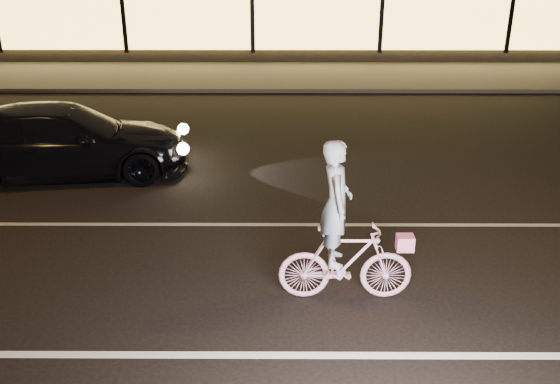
{
  "coord_description": "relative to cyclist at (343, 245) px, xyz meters",
  "views": [
    {
      "loc": [
        1.06,
        -7.52,
        4.71
      ],
      "look_at": [
        1.02,
        0.6,
        1.21
      ],
      "focal_mm": 40.0,
      "sensor_mm": 36.0,
      "label": 1
    }
  ],
  "objects": [
    {
      "name": "lane_stripe_near",
      "position": [
        -1.86,
        -1.26,
        -0.8
      ],
      "size": [
        60.0,
        0.12,
        0.01
      ],
      "primitive_type": "cube",
      "color": "silver",
      "rests_on": "ground"
    },
    {
      "name": "ground",
      "position": [
        -1.86,
        0.24,
        -0.81
      ],
      "size": [
        90.0,
        90.0,
        0.0
      ],
      "primitive_type": "plane",
      "color": "black",
      "rests_on": "ground"
    },
    {
      "name": "lane_stripe_far",
      "position": [
        -1.86,
        2.24,
        -0.8
      ],
      "size": [
        60.0,
        0.1,
        0.01
      ],
      "primitive_type": "cube",
      "color": "gray",
      "rests_on": "ground"
    },
    {
      "name": "sidewalk",
      "position": [
        -1.86,
        13.24,
        -0.75
      ],
      "size": [
        30.0,
        4.0,
        0.12
      ],
      "primitive_type": "cube",
      "color": "#383533",
      "rests_on": "ground"
    },
    {
      "name": "cyclist",
      "position": [
        0.0,
        0.0,
        0.0
      ],
      "size": [
        1.8,
        0.62,
        2.27
      ],
      "rotation": [
        0.0,
        0.0,
        1.57
      ],
      "color": "#EB4C89",
      "rests_on": "ground"
    },
    {
      "name": "sedan",
      "position": [
        -5.19,
        4.57,
        -0.09
      ],
      "size": [
        5.17,
        2.69,
        1.43
      ],
      "rotation": [
        0.0,
        0.0,
        1.72
      ],
      "color": "black",
      "rests_on": "ground"
    }
  ]
}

